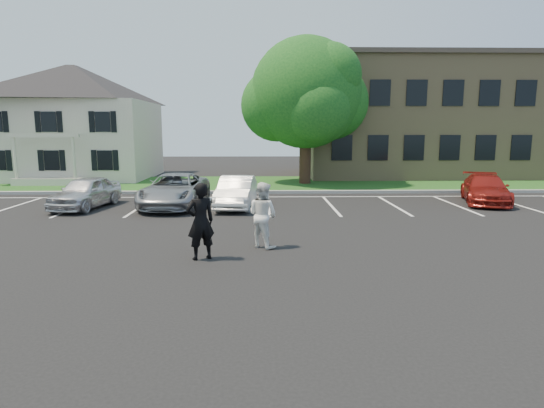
% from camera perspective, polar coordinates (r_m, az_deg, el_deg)
% --- Properties ---
extents(ground_plane, '(90.00, 90.00, 0.00)m').
position_cam_1_polar(ground_plane, '(12.32, 0.11, -6.51)').
color(ground_plane, black).
rests_on(ground_plane, ground).
extents(curb, '(40.00, 0.30, 0.15)m').
position_cam_1_polar(curb, '(24.07, -0.61, 1.52)').
color(curb, gray).
rests_on(curb, ground).
extents(grass_strip, '(44.00, 8.00, 0.08)m').
position_cam_1_polar(grass_strip, '(28.04, -0.71, 2.57)').
color(grass_strip, '#1D4112').
rests_on(grass_strip, ground).
extents(stall_lines, '(34.00, 5.36, 0.01)m').
position_cam_1_polar(stall_lines, '(21.14, 3.29, 0.21)').
color(stall_lines, silver).
rests_on(stall_lines, ground).
extents(house, '(10.30, 9.22, 7.60)m').
position_cam_1_polar(house, '(34.26, -23.42, 9.40)').
color(house, beige).
rests_on(house, ground).
extents(office_building, '(22.40, 10.40, 8.30)m').
position_cam_1_polar(office_building, '(36.74, 21.92, 9.95)').
color(office_building, tan).
rests_on(office_building, ground).
extents(tree, '(7.80, 7.20, 8.80)m').
position_cam_1_polar(tree, '(28.07, 4.43, 13.40)').
color(tree, black).
rests_on(tree, ground).
extents(man_black_suit, '(0.88, 0.76, 2.02)m').
position_cam_1_polar(man_black_suit, '(11.92, -8.95, -2.16)').
color(man_black_suit, black).
rests_on(man_black_suit, ground).
extents(man_white_shirt, '(1.16, 1.14, 1.89)m').
position_cam_1_polar(man_white_shirt, '(13.01, -1.18, -1.37)').
color(man_white_shirt, white).
rests_on(man_white_shirt, ground).
extents(car_silver_west, '(2.26, 4.23, 1.37)m').
position_cam_1_polar(car_silver_west, '(21.14, -22.33, 1.37)').
color(car_silver_west, silver).
rests_on(car_silver_west, ground).
extents(car_silver_minivan, '(2.66, 5.30, 1.44)m').
position_cam_1_polar(car_silver_minivan, '(20.36, -12.09, 1.69)').
color(car_silver_minivan, '#95989C').
rests_on(car_silver_minivan, ground).
extents(car_white_sedan, '(1.74, 4.18, 1.35)m').
position_cam_1_polar(car_white_sedan, '(19.77, -4.48, 1.51)').
color(car_white_sedan, white).
rests_on(car_white_sedan, ground).
extents(car_red_compact, '(3.11, 4.80, 1.29)m').
position_cam_1_polar(car_red_compact, '(23.08, 25.19, 1.71)').
color(car_red_compact, maroon).
rests_on(car_red_compact, ground).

